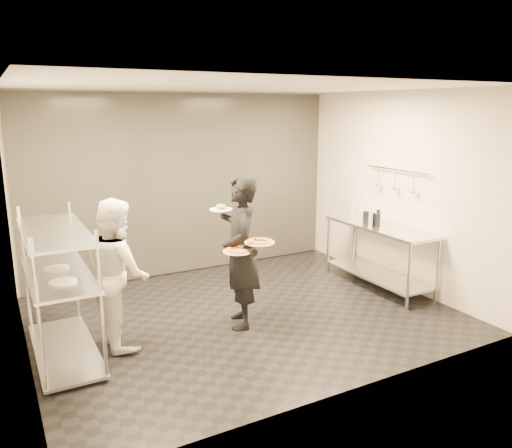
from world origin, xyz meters
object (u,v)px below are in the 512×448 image
pizza_plate_far (260,242)px  bottle_dark (378,216)px  bottle_green (371,219)px  bottle_clear (353,210)px  salad_plate (221,208)px  pass_rack (59,286)px  pos_monitor (371,219)px  chef (118,272)px  waiter (241,252)px  pizza_plate_near (238,250)px  prep_counter (379,245)px

pizza_plate_far → bottle_dark: pizza_plate_far is taller
bottle_green → bottle_clear: bottle_green is taller
bottle_clear → bottle_dark: (0.04, -0.53, 0.01)m
pizza_plate_far → bottle_dark: bearing=15.1°
salad_plate → pass_rack: bearing=-179.0°
pos_monitor → chef: bearing=171.1°
pizza_plate_far → bottle_clear: size_ratio=1.97×
waiter → bottle_clear: bearing=130.7°
pizza_plate_near → bottle_clear: bearing=23.7°
salad_plate → pizza_plate_far: bearing=-64.0°
prep_counter → bottle_clear: 0.78m
bottle_clear → bottle_dark: bottle_dark is taller
chef → bottle_green: chef is taller
waiter → pass_rack: bearing=-76.6°
pass_rack → waiter: bearing=-6.5°
pass_rack → bottle_clear: (4.39, 0.69, 0.24)m
salad_plate → prep_counter: bearing=-0.7°
chef → salad_plate: 1.39m
chef → bottle_dark: (3.83, 0.16, 0.20)m
waiter → bottle_dark: waiter is taller
salad_plate → pos_monitor: (2.35, 0.03, -0.39)m
salad_plate → bottle_green: bearing=-0.8°
prep_counter → pos_monitor: bearing=155.7°
pass_rack → prep_counter: pass_rack is taller
prep_counter → pizza_plate_far: size_ratio=5.28×
prep_counter → pass_rack: bearing=-180.0°
pos_monitor → bottle_dark: size_ratio=1.39×
prep_counter → bottle_clear: (0.06, 0.68, 0.38)m
pass_rack → bottle_dark: pass_rack is taller
waiter → salad_plate: waiter is taller
prep_counter → bottle_green: bearing=-178.6°
bottle_clear → bottle_dark: size_ratio=0.91×
prep_counter → bottle_dark: bottle_dark is taller
pos_monitor → pizza_plate_far: bearing=-175.9°
prep_counter → bottle_dark: bearing=58.6°
pizza_plate_far → pos_monitor: bearing=14.0°
prep_counter → pizza_plate_far: (-2.23, -0.47, 0.46)m
bottle_dark → pass_rack: bearing=-177.9°
pizza_plate_near → pizza_plate_far: pizza_plate_far is taller
pizza_plate_far → bottle_green: bottle_green is taller
pos_monitor → bottle_clear: 0.65m
pass_rack → bottle_dark: 4.44m
salad_plate → bottle_clear: bearing=14.5°
pos_monitor → bottle_clear: size_ratio=1.53×
bottle_green → pass_rack: bearing=180.0°
waiter → chef: waiter is taller
bottle_clear → pizza_plate_far: bearing=-153.2°
waiter → bottle_clear: waiter is taller
salad_plate → bottle_green: 2.32m
pass_rack → pizza_plate_far: (2.10, -0.47, 0.31)m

